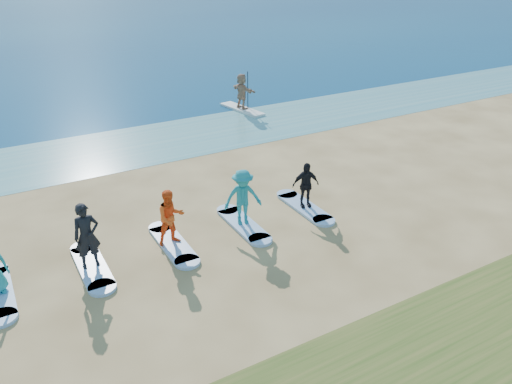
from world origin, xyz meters
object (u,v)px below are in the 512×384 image
surfboard_2 (173,244)px  surfboard_3 (243,224)px  student_2 (171,217)px  surfboard_1 (92,267)px  student_3 (243,197)px  student_1 (87,236)px  surfboard_4 (304,207)px  student_4 (306,185)px  paddleboarder (242,91)px  paddleboard (242,109)px

surfboard_2 → surfboard_3: size_ratio=1.00×
student_2 → surfboard_3: size_ratio=0.75×
surfboard_1 → student_3: (4.56, 0.00, 0.92)m
surfboard_1 → student_1: size_ratio=1.22×
student_2 → surfboard_2: bearing=0.0°
surfboard_2 → student_3: student_3 is taller
student_2 → surfboard_4: student_2 is taller
surfboard_4 → student_4: bearing=0.0°
paddleboarder → surfboard_3: (-5.75, -10.73, -0.98)m
surfboard_1 → paddleboarder: bearing=46.1°
student_2 → surfboard_4: (4.56, 0.00, -0.87)m
surfboard_1 → student_4: size_ratio=1.46×
surfboard_2 → surfboard_3: (2.28, 0.00, 0.00)m
student_1 → student_2: (2.28, 0.00, -0.08)m
student_1 → student_4: 6.84m
paddleboard → student_1: size_ratio=1.66×
surfboard_2 → student_3: (2.28, 0.00, 0.92)m
paddleboard → student_3: (-5.75, -10.73, 0.91)m
student_1 → surfboard_3: 4.66m
paddleboard → surfboard_1: (-10.31, -10.73, -0.01)m
surfboard_4 → student_3: bearing=180.0°
surfboard_1 → surfboard_4: same height
surfboard_3 → paddleboard: bearing=61.8°
paddleboarder → student_2: 13.40m
student_4 → surfboard_3: bearing=-165.1°
student_1 → student_2: bearing=-0.1°
student_1 → student_3: (4.56, 0.00, -0.03)m
surfboard_2 → surfboard_4: (4.56, 0.00, 0.00)m
paddleboarder → surfboard_1: paddleboarder is taller
paddleboard → paddleboarder: paddleboarder is taller
paddleboard → student_4: 11.31m
paddleboard → student_2: student_2 is taller
student_1 → student_2: size_ratio=1.10×
surfboard_1 → surfboard_3: size_ratio=1.00×
student_1 → student_3: bearing=-0.1°
surfboard_1 → student_4: bearing=0.0°
student_1 → surfboard_4: bearing=-0.1°
paddleboarder → student_1: (-10.31, -10.73, -0.03)m
paddleboard → surfboard_3: 12.18m
surfboard_2 → surfboard_3: bearing=0.0°
paddleboard → student_2: (-8.03, -10.73, 0.85)m
surfboard_2 → surfboard_3: same height
paddleboarder → surfboard_2: size_ratio=0.82×
paddleboard → paddleboarder: bearing=0.0°
surfboard_1 → student_3: bearing=0.0°
paddleboard → surfboard_4: 11.28m
student_4 → surfboard_2: bearing=-165.1°
surfboard_1 → student_1: student_1 is taller
student_2 → surfboard_4: size_ratio=0.75×
paddleboard → student_2: bearing=-136.1°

